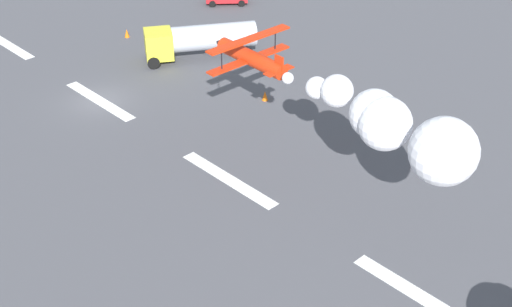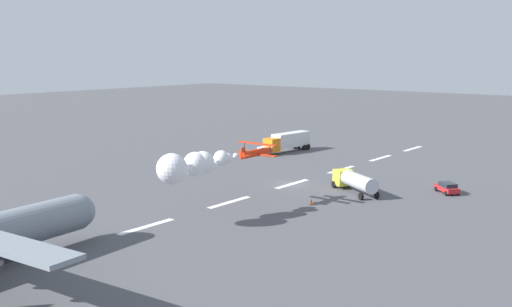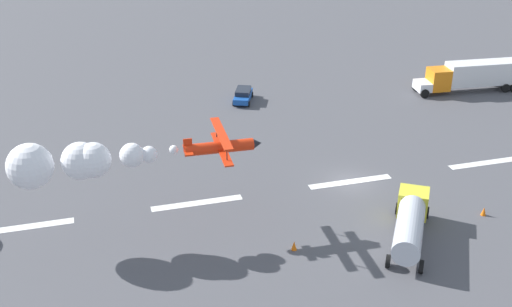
{
  "view_description": "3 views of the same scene",
  "coord_description": "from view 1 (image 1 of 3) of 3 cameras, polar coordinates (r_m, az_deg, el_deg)",
  "views": [
    {
      "loc": [
        41.67,
        -23.96,
        25.08
      ],
      "look_at": [
        16.87,
        0.0,
        3.05
      ],
      "focal_mm": 49.48,
      "sensor_mm": 36.0,
      "label": 1
    },
    {
      "loc": [
        72.91,
        50.63,
        19.34
      ],
      "look_at": [
        13.01,
        3.34,
        6.67
      ],
      "focal_mm": 42.4,
      "sensor_mm": 36.0,
      "label": 2
    },
    {
      "loc": [
        22.59,
        48.17,
        28.58
      ],
      "look_at": [
        9.17,
        0.38,
        4.3
      ],
      "focal_mm": 45.33,
      "sensor_mm": 36.0,
      "label": 3
    }
  ],
  "objects": [
    {
      "name": "traffic_cone_near",
      "position": [
        64.62,
        -10.4,
        9.55
      ],
      "size": [
        0.44,
        0.44,
        0.75
      ],
      "primitive_type": "cone",
      "color": "orange",
      "rests_on": "ground"
    },
    {
      "name": "fuel_tanker_truck",
      "position": [
        59.13,
        -4.64,
        9.21
      ],
      "size": [
        7.0,
        9.06,
        2.9
      ],
      "color": "yellow",
      "rests_on": "ground"
    },
    {
      "name": "runway_stripe_5",
      "position": [
        37.0,
        13.21,
        -11.21
      ],
      "size": [
        8.0,
        0.9,
        0.01
      ],
      "primitive_type": "cube",
      "color": "white",
      "rests_on": "ground"
    },
    {
      "name": "ground_plane",
      "position": [
        54.22,
        -12.52,
        4.18
      ],
      "size": [
        440.0,
        440.0,
        0.0
      ],
      "primitive_type": "plane",
      "color": "#4C4C51",
      "rests_on": "ground"
    },
    {
      "name": "runway_stripe_4",
      "position": [
        44.12,
        -2.23,
        -2.1
      ],
      "size": [
        8.0,
        0.9,
        0.01
      ],
      "primitive_type": "cube",
      "color": "white",
      "rests_on": "ground"
    },
    {
      "name": "runway_stripe_3",
      "position": [
        54.22,
        -12.52,
        4.19
      ],
      "size": [
        8.0,
        0.9,
        0.01
      ],
      "primitive_type": "cube",
      "color": "white",
      "rests_on": "ground"
    },
    {
      "name": "traffic_cone_far",
      "position": [
        52.86,
        0.73,
        4.7
      ],
      "size": [
        0.44,
        0.44,
        0.75
      ],
      "primitive_type": "cone",
      "color": "orange",
      "rests_on": "ground"
    },
    {
      "name": "stunt_biplane_red",
      "position": [
        37.16,
        10.62,
        2.42
      ],
      "size": [
        19.4,
        6.26,
        3.47
      ],
      "color": "red"
    },
    {
      "name": "runway_stripe_2",
      "position": [
        65.93,
        -19.46,
        8.32
      ],
      "size": [
        8.0,
        0.9,
        0.01
      ],
      "primitive_type": "cube",
      "color": "white",
      "rests_on": "ground"
    }
  ]
}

